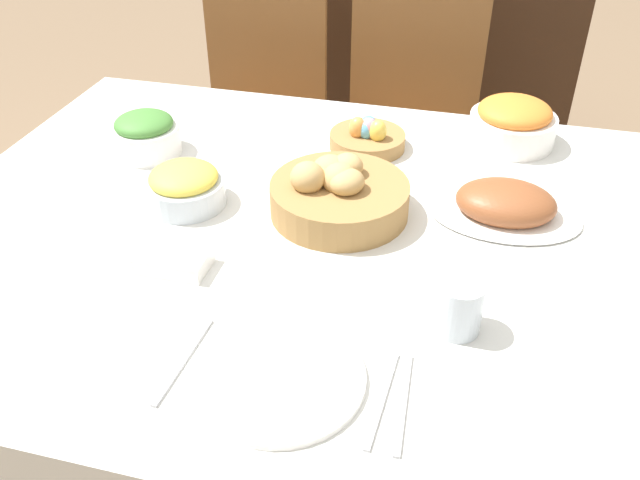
{
  "coord_description": "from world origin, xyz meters",
  "views": [
    {
      "loc": [
        0.24,
        -1.04,
        1.46
      ],
      "look_at": [
        0.0,
        -0.09,
        0.76
      ],
      "focal_mm": 38.0,
      "sensor_mm": 36.0,
      "label": 1
    }
  ],
  "objects_px": {
    "fork": "(184,360)",
    "knife": "(382,398)",
    "chair_far_left": "(255,109)",
    "sideboard": "(430,60)",
    "carrot_bowl": "(513,123)",
    "spoon": "(403,403)",
    "dinner_plate": "(280,378)",
    "drinking_cup": "(459,306)",
    "ham_platter": "(505,205)",
    "green_salad_bowl": "(145,134)",
    "egg_basket": "(366,137)",
    "chair_far_center": "(406,125)",
    "pineapple_bowl": "(185,186)",
    "butter_dish": "(173,260)",
    "bread_basket": "(338,193)"
  },
  "relations": [
    {
      "from": "egg_basket",
      "to": "spoon",
      "type": "bearing_deg",
      "value": -74.99
    },
    {
      "from": "carrot_bowl",
      "to": "spoon",
      "type": "relative_size",
      "value": 1.07
    },
    {
      "from": "knife",
      "to": "spoon",
      "type": "distance_m",
      "value": 0.03
    },
    {
      "from": "chair_far_center",
      "to": "pineapple_bowl",
      "type": "distance_m",
      "value": 0.99
    },
    {
      "from": "sideboard",
      "to": "fork",
      "type": "xyz_separation_m",
      "value": [
        -0.15,
        -2.05,
        0.26
      ]
    },
    {
      "from": "fork",
      "to": "knife",
      "type": "xyz_separation_m",
      "value": [
        0.3,
        0.0,
        0.0
      ]
    },
    {
      "from": "bread_basket",
      "to": "green_salad_bowl",
      "type": "relative_size",
      "value": 1.77
    },
    {
      "from": "chair_far_left",
      "to": "sideboard",
      "type": "relative_size",
      "value": 0.89
    },
    {
      "from": "chair_far_left",
      "to": "egg_basket",
      "type": "xyz_separation_m",
      "value": [
        0.48,
        -0.57,
        0.23
      ]
    },
    {
      "from": "egg_basket",
      "to": "knife",
      "type": "height_order",
      "value": "egg_basket"
    },
    {
      "from": "sideboard",
      "to": "spoon",
      "type": "height_order",
      "value": "sideboard"
    },
    {
      "from": "sideboard",
      "to": "carrot_bowl",
      "type": "bearing_deg",
      "value": -75.58
    },
    {
      "from": "green_salad_bowl",
      "to": "dinner_plate",
      "type": "height_order",
      "value": "green_salad_bowl"
    },
    {
      "from": "chair_far_left",
      "to": "spoon",
      "type": "distance_m",
      "value": 1.49
    },
    {
      "from": "knife",
      "to": "drinking_cup",
      "type": "height_order",
      "value": "drinking_cup"
    },
    {
      "from": "egg_basket",
      "to": "knife",
      "type": "xyz_separation_m",
      "value": [
        0.17,
        -0.75,
        -0.02
      ]
    },
    {
      "from": "bread_basket",
      "to": "ham_platter",
      "type": "xyz_separation_m",
      "value": [
        0.32,
        0.07,
        -0.02
      ]
    },
    {
      "from": "chair_far_left",
      "to": "egg_basket",
      "type": "bearing_deg",
      "value": -46.28
    },
    {
      "from": "egg_basket",
      "to": "ham_platter",
      "type": "xyz_separation_m",
      "value": [
        0.32,
        -0.22,
        -0.0
      ]
    },
    {
      "from": "green_salad_bowl",
      "to": "fork",
      "type": "distance_m",
      "value": 0.69
    },
    {
      "from": "chair_far_left",
      "to": "butter_dish",
      "type": "height_order",
      "value": "chair_far_left"
    },
    {
      "from": "egg_basket",
      "to": "pineapple_bowl",
      "type": "relative_size",
      "value": 1.08
    },
    {
      "from": "bread_basket",
      "to": "fork",
      "type": "distance_m",
      "value": 0.48
    },
    {
      "from": "drinking_cup",
      "to": "egg_basket",
      "type": "bearing_deg",
      "value": 114.28
    },
    {
      "from": "knife",
      "to": "butter_dish",
      "type": "height_order",
      "value": "butter_dish"
    },
    {
      "from": "green_salad_bowl",
      "to": "sideboard",
      "type": "bearing_deg",
      "value": 70.96
    },
    {
      "from": "spoon",
      "to": "sideboard",
      "type": "bearing_deg",
      "value": 92.01
    },
    {
      "from": "dinner_plate",
      "to": "spoon",
      "type": "xyz_separation_m",
      "value": [
        0.18,
        0.0,
        -0.0
      ]
    },
    {
      "from": "spoon",
      "to": "drinking_cup",
      "type": "xyz_separation_m",
      "value": [
        0.06,
        0.18,
        0.04
      ]
    },
    {
      "from": "dinner_plate",
      "to": "drinking_cup",
      "type": "distance_m",
      "value": 0.3
    },
    {
      "from": "bread_basket",
      "to": "egg_basket",
      "type": "relative_size",
      "value": 1.57
    },
    {
      "from": "green_salad_bowl",
      "to": "butter_dish",
      "type": "height_order",
      "value": "green_salad_bowl"
    },
    {
      "from": "dinner_plate",
      "to": "fork",
      "type": "relative_size",
      "value": 1.35
    },
    {
      "from": "carrot_bowl",
      "to": "dinner_plate",
      "type": "bearing_deg",
      "value": -109.66
    },
    {
      "from": "sideboard",
      "to": "carrot_bowl",
      "type": "distance_m",
      "value": 1.27
    },
    {
      "from": "sideboard",
      "to": "egg_basket",
      "type": "height_order",
      "value": "sideboard"
    },
    {
      "from": "sideboard",
      "to": "fork",
      "type": "height_order",
      "value": "sideboard"
    },
    {
      "from": "bread_basket",
      "to": "dinner_plate",
      "type": "distance_m",
      "value": 0.46
    },
    {
      "from": "bread_basket",
      "to": "butter_dish",
      "type": "bearing_deg",
      "value": -134.12
    },
    {
      "from": "egg_basket",
      "to": "pineapple_bowl",
      "type": "distance_m",
      "value": 0.45
    },
    {
      "from": "chair_far_center",
      "to": "bread_basket",
      "type": "xyz_separation_m",
      "value": [
        -0.03,
        -0.85,
        0.25
      ]
    },
    {
      "from": "butter_dish",
      "to": "egg_basket",
      "type": "bearing_deg",
      "value": 65.53
    },
    {
      "from": "dinner_plate",
      "to": "drinking_cup",
      "type": "relative_size",
      "value": 2.79
    },
    {
      "from": "ham_platter",
      "to": "green_salad_bowl",
      "type": "xyz_separation_m",
      "value": [
        -0.8,
        0.07,
        0.02
      ]
    },
    {
      "from": "drinking_cup",
      "to": "spoon",
      "type": "bearing_deg",
      "value": -107.98
    },
    {
      "from": "knife",
      "to": "fork",
      "type": "bearing_deg",
      "value": -176.93
    },
    {
      "from": "carrot_bowl",
      "to": "dinner_plate",
      "type": "distance_m",
      "value": 0.91
    },
    {
      "from": "egg_basket",
      "to": "butter_dish",
      "type": "height_order",
      "value": "egg_basket"
    },
    {
      "from": "carrot_bowl",
      "to": "pineapple_bowl",
      "type": "distance_m",
      "value": 0.77
    },
    {
      "from": "ham_platter",
      "to": "green_salad_bowl",
      "type": "relative_size",
      "value": 1.94
    }
  ]
}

